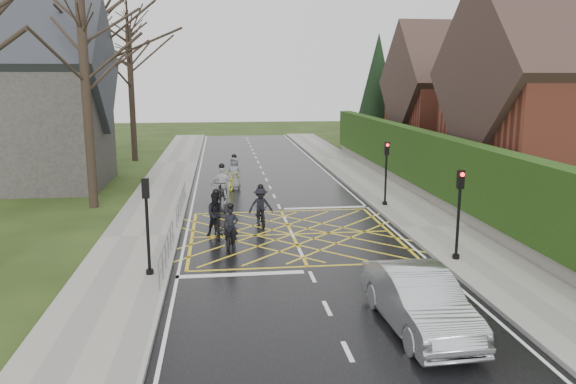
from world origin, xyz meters
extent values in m
plane|color=black|center=(0.00, 0.00, 0.00)|extent=(120.00, 120.00, 0.00)
cube|color=black|center=(0.00, 0.00, 0.01)|extent=(9.00, 80.00, 0.01)
cube|color=gray|center=(6.00, 0.00, 0.07)|extent=(3.00, 80.00, 0.15)
cube|color=gray|center=(-6.00, 0.00, 0.07)|extent=(3.00, 80.00, 0.15)
cube|color=slate|center=(7.75, 6.00, 0.35)|extent=(0.50, 38.00, 0.70)
cube|color=#18350E|center=(7.75, 6.00, 2.10)|extent=(0.90, 38.00, 2.80)
cube|color=brown|center=(14.75, 18.00, 3.00)|extent=(9.00, 8.00, 6.00)
cube|color=#352520|center=(14.75, 18.00, 5.90)|extent=(9.80, 8.80, 8.80)
cube|color=brown|center=(17.45, 18.00, 8.50)|extent=(0.70, 0.70, 1.60)
cylinder|color=black|center=(10.75, 26.00, 0.60)|extent=(0.50, 0.50, 1.20)
cone|color=black|center=(10.75, 26.00, 5.00)|extent=(4.60, 4.60, 10.00)
cube|color=#2D2B28|center=(-13.50, 12.00, 3.50)|extent=(8.00, 7.00, 7.00)
cube|color=#26282D|center=(-13.50, 12.00, 6.90)|extent=(8.80, 7.80, 7.80)
cylinder|color=black|center=(-9.00, 6.00, 5.50)|extent=(0.44, 0.44, 11.00)
cylinder|color=black|center=(-10.00, 14.00, 6.00)|extent=(0.44, 0.44, 12.00)
cylinder|color=black|center=(-9.30, 22.00, 5.00)|extent=(0.44, 0.44, 10.00)
cylinder|color=slate|center=(-4.65, -3.50, 1.00)|extent=(0.05, 5.00, 0.05)
cylinder|color=slate|center=(-4.65, -3.50, 0.55)|extent=(0.04, 5.00, 0.04)
cylinder|color=slate|center=(-4.65, -6.00, 0.50)|extent=(0.04, 0.04, 1.00)
cylinder|color=slate|center=(-4.65, -1.00, 0.50)|extent=(0.04, 0.04, 1.00)
cylinder|color=slate|center=(-4.65, 4.00, 1.00)|extent=(0.05, 6.00, 0.05)
cylinder|color=slate|center=(-4.65, 4.00, 0.55)|extent=(0.04, 6.00, 0.04)
cylinder|color=slate|center=(-4.65, 1.00, 0.50)|extent=(0.04, 0.04, 1.00)
cylinder|color=slate|center=(-4.65, 7.00, 0.50)|extent=(0.04, 0.04, 1.00)
cylinder|color=black|center=(5.10, 4.20, 1.50)|extent=(0.10, 0.10, 3.00)
cylinder|color=black|center=(5.10, 4.20, 0.15)|extent=(0.24, 0.24, 0.30)
cube|color=black|center=(5.10, 4.20, 2.90)|extent=(0.22, 0.16, 0.62)
sphere|color=#FF0C0C|center=(5.10, 4.08, 3.08)|extent=(0.14, 0.14, 0.14)
cylinder|color=black|center=(5.10, -4.20, 1.50)|extent=(0.10, 0.10, 3.00)
cylinder|color=black|center=(5.10, -4.20, 0.15)|extent=(0.24, 0.24, 0.30)
cube|color=black|center=(5.10, -4.20, 2.90)|extent=(0.22, 0.16, 0.62)
sphere|color=#FF0C0C|center=(5.10, -4.32, 3.08)|extent=(0.14, 0.14, 0.14)
cylinder|color=black|center=(-5.10, -4.50, 1.50)|extent=(0.10, 0.10, 3.00)
cylinder|color=black|center=(-5.10, -4.50, 0.15)|extent=(0.24, 0.24, 0.30)
cube|color=black|center=(-5.10, -4.50, 2.90)|extent=(0.22, 0.16, 0.62)
sphere|color=#FF0C0C|center=(-5.10, -4.38, 3.08)|extent=(0.14, 0.14, 0.14)
imported|color=black|center=(-2.49, -1.57, 0.46)|extent=(0.83, 1.82, 0.92)
imported|color=black|center=(-2.49, -1.47, 0.78)|extent=(0.61, 0.44, 1.56)
sphere|color=black|center=(-2.49, -1.47, 1.58)|extent=(0.25, 0.25, 0.25)
imported|color=black|center=(-3.01, 0.07, 0.58)|extent=(0.75, 1.97, 1.15)
imported|color=black|center=(-3.01, 0.17, 0.88)|extent=(0.93, 0.76, 1.77)
sphere|color=black|center=(-3.01, 0.17, 1.79)|extent=(0.28, 0.28, 0.28)
imported|color=black|center=(-1.14, 1.63, 0.48)|extent=(0.84, 1.89, 0.96)
imported|color=black|center=(-1.14, 1.73, 0.82)|extent=(1.12, 0.72, 1.63)
sphere|color=black|center=(-1.14, 1.73, 1.65)|extent=(0.26, 0.26, 0.26)
imported|color=black|center=(-2.76, 6.00, 0.62)|extent=(1.04, 2.13, 1.23)
imported|color=#B8B9BC|center=(-2.76, 6.10, 0.94)|extent=(1.18, 0.71, 1.88)
sphere|color=black|center=(-2.76, 6.10, 1.90)|extent=(0.30, 0.30, 0.30)
imported|color=yellow|center=(-2.04, 9.73, 0.54)|extent=(1.33, 2.19, 1.09)
imported|color=#58595F|center=(-2.04, 9.83, 0.92)|extent=(1.04, 0.84, 1.84)
sphere|color=black|center=(-2.04, 9.83, 1.86)|extent=(0.29, 0.29, 0.29)
imported|color=#B9BCC1|center=(2.03, -9.01, 0.76)|extent=(1.83, 4.67, 1.51)
camera|label=1|loc=(-2.81, -21.69, 6.19)|focal=35.00mm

